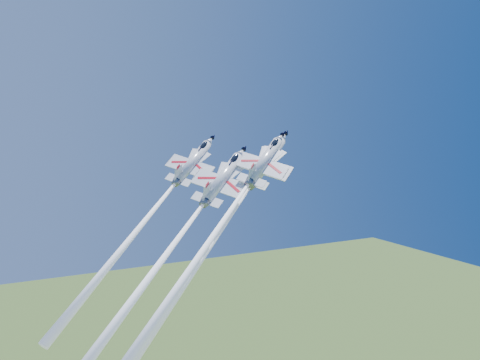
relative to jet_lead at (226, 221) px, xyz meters
name	(u,v)px	position (x,y,z in m)	size (l,w,h in m)	color
jet_lead	(226,221)	(0.00, 0.00, 0.00)	(34.81, 26.77, 37.98)	silver
jet_left	(148,217)	(-13.28, 2.47, 1.39)	(29.69, 22.95, 32.61)	silver
jet_right	(214,235)	(-5.63, -7.24, -0.44)	(34.65, 27.13, 38.68)	silver
jet_slot	(170,250)	(-12.22, -5.15, -2.56)	(33.99, 26.37, 37.50)	silver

